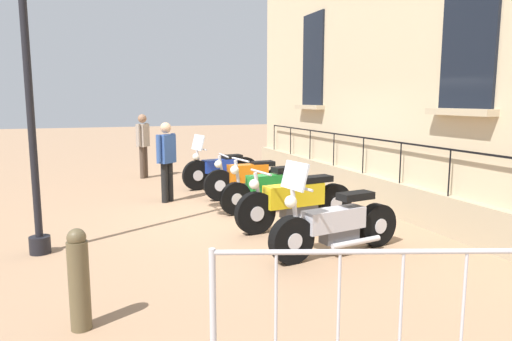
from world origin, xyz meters
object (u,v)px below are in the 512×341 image
motorcycle_green (271,188)px  motorcycle_orange (249,178)px  pedestrian_standing (167,157)px  motorcycle_silver (336,226)px  pedestrian_walking (143,142)px  bollard (79,279)px  motorcycle_blue (221,170)px  motorcycle_yellow (296,202)px  crowd_barrier (370,311)px

motorcycle_green → motorcycle_orange: bearing=-88.4°
pedestrian_standing → motorcycle_orange: bearing=171.0°
motorcycle_silver → pedestrian_walking: 7.60m
motorcycle_green → pedestrian_standing: size_ratio=1.29×
bollard → motorcycle_blue: bearing=-115.9°
motorcycle_blue → bollard: bearing=64.1°
motorcycle_yellow → crowd_barrier: (1.28, 4.09, 0.13)m
motorcycle_green → crowd_barrier: crowd_barrier is taller
bollard → pedestrian_walking: pedestrian_walking is taller
motorcycle_orange → crowd_barrier: (1.30, 6.55, 0.12)m
motorcycle_orange → motorcycle_green: bearing=91.6°
motorcycle_yellow → pedestrian_standing: bearing=-58.3°
pedestrian_standing → crowd_barrier: bearing=93.4°
motorcycle_blue → motorcycle_yellow: size_ratio=0.89×
motorcycle_orange → motorcycle_yellow: (0.02, 2.45, -0.00)m
motorcycle_green → bollard: size_ratio=2.22×
crowd_barrier → pedestrian_standing: pedestrian_standing is taller
motorcycle_silver → bollard: motorcycle_silver is taller
motorcycle_green → motorcycle_blue: bearing=-83.9°
motorcycle_green → motorcycle_silver: size_ratio=1.01×
motorcycle_yellow → pedestrian_standing: 3.24m
motorcycle_blue → motorcycle_silver: motorcycle_silver is taller
bollard → pedestrian_walking: bearing=-100.1°
motorcycle_yellow → pedestrian_walking: size_ratio=1.28×
motorcycle_blue → crowd_barrier: size_ratio=0.88×
bollard → motorcycle_green: bearing=-131.7°
motorcycle_green → bollard: 5.06m
motorcycle_silver → crowd_barrier: bearing=65.5°
pedestrian_walking → motorcycle_yellow: bearing=106.8°
pedestrian_walking → motorcycle_blue: bearing=127.0°
pedestrian_standing → bollard: bearing=72.7°
motorcycle_silver → bollard: (3.26, 1.09, 0.08)m
crowd_barrier → pedestrian_standing: bearing=-86.6°
crowd_barrier → bollard: size_ratio=2.32×
motorcycle_yellow → pedestrian_walking: 6.26m
motorcycle_yellow → pedestrian_standing: (1.68, -2.72, 0.49)m
motorcycle_blue → motorcycle_green: bearing=96.1°
pedestrian_standing → motorcycle_green: bearing=140.4°
motorcycle_orange → crowd_barrier: size_ratio=0.90×
motorcycle_orange → pedestrian_walking: (1.83, -3.51, 0.54)m
motorcycle_blue → motorcycle_green: (-0.28, 2.58, -0.02)m
bollard → pedestrian_walking: (-1.50, -8.46, 0.49)m
motorcycle_blue → motorcycle_silver: (-0.17, 5.27, -0.04)m
motorcycle_yellow → pedestrian_walking: pedestrian_walking is taller
motorcycle_orange → pedestrian_walking: bearing=-62.5°
motorcycle_yellow → bollard: size_ratio=2.30×
bollard → pedestrian_walking: size_ratio=0.56×
motorcycle_orange → motorcycle_green: 1.17m
motorcycle_silver → motorcycle_blue: bearing=-88.2°
pedestrian_standing → pedestrian_walking: 3.24m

